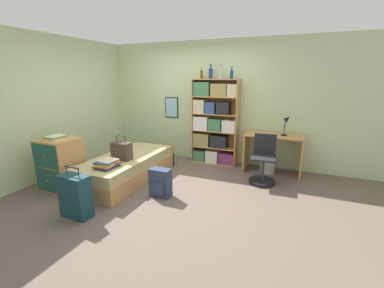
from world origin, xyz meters
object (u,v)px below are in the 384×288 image
(desk, at_px, (273,147))
(backpack, at_px, (160,183))
(desk_chair, at_px, (263,168))
(magazine_pile_on_dresser, at_px, (55,138))
(desk_lamp, at_px, (287,122))
(bed, at_px, (128,167))
(bookcase, at_px, (214,123))
(handbag, at_px, (122,151))
(suitcase, at_px, (75,196))
(dresser, at_px, (61,164))
(bottle_green, at_px, (202,74))
(book_stack_on_bed, at_px, (107,164))
(bottle_brown, at_px, (211,73))
(bottle_clear, at_px, (221,73))
(bottle_blue, at_px, (232,74))
(waste_bin, at_px, (267,166))

(desk, xyz_separation_m, backpack, (-1.52, -1.78, -0.30))
(desk_chair, bearing_deg, magazine_pile_on_dresser, -153.56)
(desk_lamp, bearing_deg, bed, -152.15)
(bookcase, bearing_deg, handbag, -122.73)
(suitcase, height_order, dresser, dresser)
(bookcase, xyz_separation_m, desk_chair, (1.17, -0.70, -0.61))
(bed, height_order, bottle_green, bottle_green)
(book_stack_on_bed, xyz_separation_m, bottle_brown, (0.97, 2.19, 1.41))
(bottle_green, height_order, bottle_clear, bottle_clear)
(bottle_green, relative_size, bottle_clear, 0.82)
(bottle_clear, height_order, desk, bottle_clear)
(desk, bearing_deg, magazine_pile_on_dresser, -146.45)
(bottle_blue, xyz_separation_m, desk, (0.90, -0.07, -1.37))
(bottle_blue, height_order, desk_lamp, bottle_blue)
(bottle_green, height_order, backpack, bottle_green)
(magazine_pile_on_dresser, bearing_deg, bottle_blue, 43.47)
(magazine_pile_on_dresser, bearing_deg, bottle_green, 53.45)
(bottle_brown, bearing_deg, desk_chair, -30.25)
(book_stack_on_bed, distance_m, desk, 3.09)
(dresser, height_order, waste_bin, dresser)
(bottle_brown, relative_size, desk_lamp, 0.74)
(handbag, bearing_deg, bottle_green, 64.95)
(handbag, bearing_deg, bookcase, 57.27)
(bed, relative_size, handbag, 4.36)
(book_stack_on_bed, relative_size, bottle_blue, 1.68)
(magazine_pile_on_dresser, height_order, waste_bin, magazine_pile_on_dresser)
(bed, xyz_separation_m, bottle_green, (0.87, 1.51, 1.67))
(dresser, height_order, bottle_clear, bottle_clear)
(suitcase, bearing_deg, magazine_pile_on_dresser, 148.57)
(bottle_green, height_order, bottle_blue, bottle_blue)
(magazine_pile_on_dresser, xyz_separation_m, backpack, (1.74, 0.37, -0.66))
(handbag, height_order, magazine_pile_on_dresser, same)
(bottle_brown, relative_size, backpack, 0.65)
(bottle_clear, bearing_deg, bed, -130.64)
(magazine_pile_on_dresser, xyz_separation_m, desk_chair, (3.16, 1.57, -0.60))
(suitcase, bearing_deg, bottle_green, 76.32)
(bottle_brown, relative_size, bottle_blue, 1.25)
(bed, xyz_separation_m, magazine_pile_on_dresser, (-0.82, -0.77, 0.66))
(bookcase, distance_m, bottle_green, 1.05)
(suitcase, distance_m, bottle_brown, 3.46)
(bottle_blue, bearing_deg, bottle_green, 175.03)
(magazine_pile_on_dresser, bearing_deg, book_stack_on_bed, 7.65)
(desk, distance_m, desk_lamp, 0.54)
(handbag, distance_m, bookcase, 2.06)
(suitcase, height_order, bottle_brown, bottle_brown)
(handbag, xyz_separation_m, backpack, (0.85, -0.18, -0.39))
(dresser, bearing_deg, bottle_brown, 50.87)
(bed, height_order, book_stack_on_bed, book_stack_on_bed)
(bottle_brown, bearing_deg, handbag, -119.69)
(handbag, xyz_separation_m, suitcase, (0.11, -1.16, -0.31))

